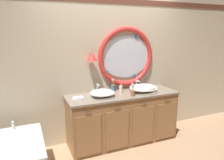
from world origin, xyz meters
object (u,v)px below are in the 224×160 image
at_px(sink_basin_left, 102,93).
at_px(folded_hand_towel, 78,98).
at_px(soap_dispenser, 121,89).
at_px(sink_basin_right, 143,88).
at_px(toothbrush_holder_left, 113,88).
at_px(toothbrush_holder_right, 133,93).

relative_size(sink_basin_left, folded_hand_towel, 2.45).
bearing_deg(soap_dispenser, sink_basin_left, -167.09).
distance_m(sink_basin_left, sink_basin_right, 0.74).
relative_size(sink_basin_left, sink_basin_right, 0.82).
distance_m(toothbrush_holder_left, soap_dispenser, 0.17).
height_order(toothbrush_holder_left, soap_dispenser, toothbrush_holder_left).
distance_m(sink_basin_right, folded_hand_towel, 1.12).
distance_m(sink_basin_left, folded_hand_towel, 0.39).
bearing_deg(sink_basin_left, toothbrush_holder_right, -18.92).
bearing_deg(toothbrush_holder_right, folded_hand_towel, 168.82).
height_order(sink_basin_left, soap_dispenser, soap_dispenser).
height_order(toothbrush_holder_right, folded_hand_towel, toothbrush_holder_right).
relative_size(toothbrush_holder_left, folded_hand_towel, 1.37).
relative_size(sink_basin_right, folded_hand_towel, 2.98).
bearing_deg(toothbrush_holder_left, soap_dispenser, -62.28).
bearing_deg(sink_basin_left, folded_hand_towel, 178.56).
xyz_separation_m(sink_basin_left, toothbrush_holder_right, (0.46, -0.16, -0.00)).
height_order(toothbrush_holder_left, folded_hand_towel, toothbrush_holder_left).
xyz_separation_m(toothbrush_holder_left, soap_dispenser, (0.08, -0.15, 0.00)).
height_order(sink_basin_right, toothbrush_holder_right, toothbrush_holder_right).
xyz_separation_m(sink_basin_right, folded_hand_towel, (-1.12, 0.01, -0.05)).
bearing_deg(folded_hand_towel, soap_dispenser, 5.59).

